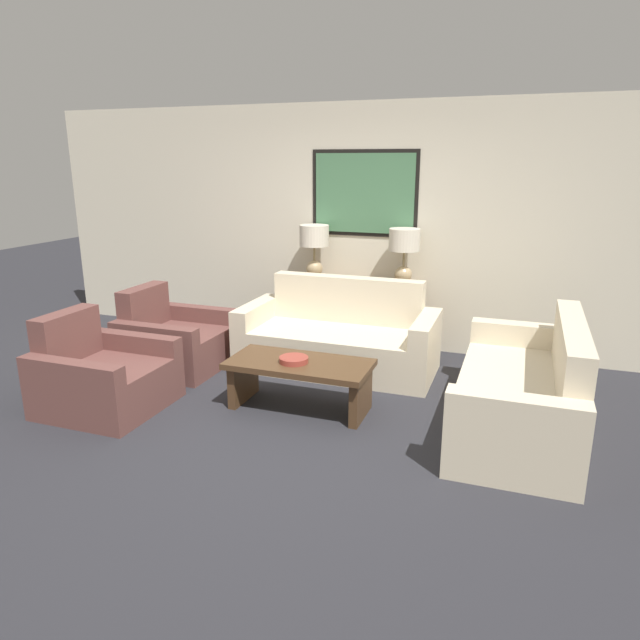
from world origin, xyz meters
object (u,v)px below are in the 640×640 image
(coffee_table, at_px, (300,374))
(couch_by_back_wall, at_px, (339,340))
(armchair_near_camera, at_px, (103,377))
(table_lamp_left, at_px, (314,243))
(decorative_bowl, at_px, (294,360))
(console_table, at_px, (357,316))
(table_lamp_right, at_px, (404,248))
(couch_by_side, at_px, (524,393))
(armchair_near_back_wall, at_px, (174,341))

(coffee_table, bearing_deg, couch_by_back_wall, 90.13)
(armchair_near_camera, bearing_deg, table_lamp_left, 64.16)
(coffee_table, height_order, decorative_bowl, decorative_bowl)
(table_lamp_left, height_order, armchair_near_camera, table_lamp_left)
(console_table, relative_size, couch_by_back_wall, 0.73)
(console_table, bearing_deg, coffee_table, -89.92)
(table_lamp_right, relative_size, couch_by_side, 0.31)
(coffee_table, distance_m, decorative_bowl, 0.14)
(couch_by_side, height_order, decorative_bowl, couch_by_side)
(table_lamp_right, xyz_separation_m, armchair_near_camera, (-2.09, -2.25, -0.90))
(console_table, height_order, table_lamp_left, table_lamp_left)
(couch_by_side, relative_size, decorative_bowl, 7.98)
(console_table, distance_m, decorative_bowl, 1.75)
(decorative_bowl, bearing_deg, couch_by_side, 8.69)
(couch_by_back_wall, height_order, couch_by_side, same)
(console_table, relative_size, couch_by_side, 0.73)
(coffee_table, distance_m, armchair_near_back_wall, 1.68)
(decorative_bowl, distance_m, armchair_near_camera, 1.64)
(table_lamp_right, bearing_deg, couch_by_back_wall, -127.61)
(console_table, relative_size, armchair_near_camera, 1.52)
(couch_by_side, relative_size, armchair_near_back_wall, 2.09)
(console_table, height_order, couch_by_side, couch_by_side)
(couch_by_side, distance_m, decorative_bowl, 1.85)
(couch_by_side, bearing_deg, armchair_near_back_wall, 175.15)
(table_lamp_right, distance_m, armchair_near_camera, 3.20)
(console_table, relative_size, table_lamp_right, 2.35)
(console_table, xyz_separation_m, armchair_near_back_wall, (-1.59, -1.19, -0.11))
(armchair_near_back_wall, bearing_deg, decorative_bowl, -19.98)
(couch_by_back_wall, bearing_deg, decorative_bowl, -91.93)
(decorative_bowl, bearing_deg, armchair_near_camera, -162.28)
(table_lamp_right, bearing_deg, coffee_table, -106.22)
(coffee_table, xyz_separation_m, armchair_near_camera, (-1.59, -0.53, -0.04))
(couch_by_back_wall, bearing_deg, table_lamp_right, 52.39)
(table_lamp_left, bearing_deg, console_table, 0.00)
(decorative_bowl, xyz_separation_m, armchair_near_camera, (-1.55, -0.50, -0.18))
(console_table, distance_m, couch_by_back_wall, 0.66)
(table_lamp_left, relative_size, armchair_near_back_wall, 0.65)
(console_table, height_order, couch_by_back_wall, couch_by_back_wall)
(console_table, bearing_deg, armchair_near_camera, -125.28)
(table_lamp_right, relative_size, armchair_near_camera, 0.65)
(decorative_bowl, bearing_deg, armchair_near_back_wall, 160.02)
(console_table, distance_m, coffee_table, 1.72)
(table_lamp_right, height_order, coffee_table, table_lamp_right)
(couch_by_side, xyz_separation_m, coffee_table, (-1.78, -0.24, 0.02))
(couch_by_side, bearing_deg, armchair_near_camera, -167.07)
(armchair_near_back_wall, bearing_deg, couch_by_side, -4.85)
(armchair_near_back_wall, bearing_deg, couch_by_back_wall, 18.60)
(armchair_near_back_wall, relative_size, armchair_near_camera, 1.00)
(table_lamp_left, xyz_separation_m, table_lamp_right, (1.00, 0.00, 0.00))
(decorative_bowl, xyz_separation_m, armchair_near_back_wall, (-1.55, 0.57, -0.18))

